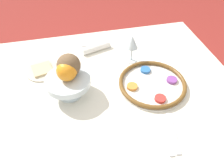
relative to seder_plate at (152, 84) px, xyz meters
The scene contains 12 objects.
ground_plane 0.76m from the seder_plate, ahead, with size 8.00×8.00×0.00m, color maroon.
dining_table 0.44m from the seder_plate, ahead, with size 1.32×1.07×0.71m.
seder_plate is the anchor object (origin of this frame).
wine_glass 0.24m from the seder_plate, 79.09° to the right, with size 0.07×0.07×0.15m.
fruit_stand 0.40m from the seder_plate, ahead, with size 0.20×0.20×0.10m.
orange_fruit 0.41m from the seder_plate, ahead, with size 0.09×0.09×0.09m.
coconut 0.40m from the seder_plate, ahead, with size 0.10×0.10×0.10m.
bread_plate 0.56m from the seder_plate, 23.94° to the right, with size 0.17×0.17×0.02m.
napkin_roll 0.41m from the seder_plate, 58.27° to the right, with size 0.17×0.09×0.04m.
fork_left 0.27m from the seder_plate, 87.43° to the left, with size 0.06×0.19×0.01m.
fork_right 0.27m from the seder_plate, 81.13° to the left, with size 0.05×0.19×0.01m.
spoon 0.44m from the seder_plate, 61.87° to the right, with size 0.17×0.07×0.01m.
Camera 1 is at (0.12, 0.70, 1.46)m, focal length 35.00 mm.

